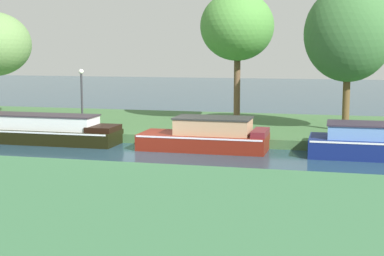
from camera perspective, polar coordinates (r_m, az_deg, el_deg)
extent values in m
plane|color=#224051|center=(23.79, -4.88, -2.39)|extent=(120.00, 120.00, 0.00)
cube|color=#406A3B|center=(30.38, -0.59, 0.25)|extent=(72.00, 10.00, 0.40)
cube|color=#3A6F46|center=(15.71, -15.68, -7.26)|extent=(72.00, 10.00, 0.40)
cube|color=black|center=(27.52, -16.82, -0.64)|extent=(9.58, 1.86, 0.63)
cube|color=white|center=(27.48, -16.85, -0.07)|extent=(9.39, 1.89, 0.07)
cube|color=white|center=(27.19, -15.97, 0.60)|extent=(6.51, 1.41, 0.60)
cube|color=#362E34|center=(27.15, -16.00, 1.29)|extent=(6.61, 1.49, 0.06)
cube|color=black|center=(25.56, -8.73, -0.04)|extent=(1.16, 1.56, 0.24)
cube|color=navy|center=(23.71, 18.41, -1.89)|extent=(5.71, 2.33, 0.74)
cube|color=white|center=(23.66, 18.44, -1.10)|extent=(5.60, 2.36, 0.07)
cube|color=#618CCB|center=(23.61, 18.26, -0.36)|extent=(4.10, 1.77, 0.53)
cube|color=#302734|center=(23.58, 18.29, 0.35)|extent=(4.20, 1.86, 0.06)
cube|color=maroon|center=(24.25, 1.13, -1.36)|extent=(5.35, 2.11, 0.67)
cube|color=white|center=(24.20, 1.14, -0.66)|extent=(5.24, 2.14, 0.07)
cube|color=tan|center=(24.06, 2.11, 0.17)|extent=(3.09, 1.61, 0.66)
cube|color=#2D2F2D|center=(24.02, 2.12, 1.02)|extent=(3.19, 1.69, 0.06)
cube|color=maroon|center=(23.76, 6.75, -0.47)|extent=(0.57, 1.78, 0.25)
cylinder|color=brown|center=(30.61, 4.47, 4.41)|extent=(0.34, 0.34, 3.98)
ellipsoid|color=#50923E|center=(30.45, 4.49, 9.99)|extent=(3.80, 4.57, 3.57)
cylinder|color=brown|center=(27.77, 14.98, 3.08)|extent=(0.33, 0.33, 3.28)
ellipsoid|color=#3A6B36|center=(27.65, 15.19, 8.97)|extent=(4.05, 3.70, 4.41)
cylinder|color=#333338|center=(28.25, -10.81, 2.61)|extent=(0.10, 0.10, 2.61)
sphere|color=white|center=(28.16, -10.88, 5.49)|extent=(0.24, 0.24, 0.24)
cylinder|color=#4C342C|center=(25.50, 2.25, 0.03)|extent=(0.17, 0.17, 0.70)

